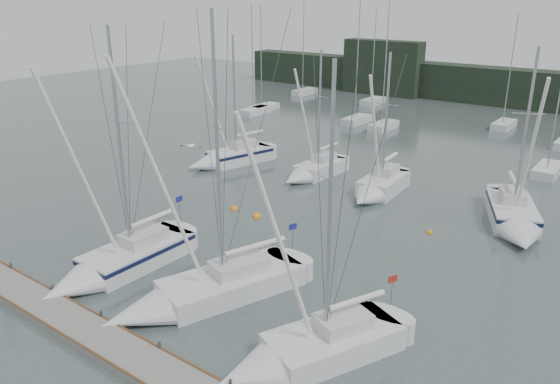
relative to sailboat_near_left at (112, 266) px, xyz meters
The scene contains 16 objects.
ground 5.55m from the sailboat_near_left, ahead, with size 160.00×160.00×0.00m, color #445250.
dock 6.90m from the sailboat_near_left, 37.58° to the right, with size 24.00×2.00×0.40m, color slate.
far_treeline 63.06m from the sailboat_near_left, 85.03° to the left, with size 90.00×4.00×5.00m, color black.
far_building_left 62.60m from the sailboat_near_left, 103.45° to the left, with size 12.00×3.00×8.00m, color black.
mast_forest 47.86m from the sailboat_near_left, 74.50° to the left, with size 59.74×27.79×14.79m.
sailboat_near_left is the anchor object (origin of this frame).
sailboat_near_center 5.66m from the sailboat_near_left, ahead, with size 6.28×10.72×14.99m.
sailboat_near_right 12.53m from the sailboat_near_left, ahead, with size 5.88×8.60×13.33m.
sailboat_mid_a 20.91m from the sailboat_near_left, 114.73° to the left, with size 4.71×8.63×12.10m.
sailboat_mid_b 20.45m from the sailboat_near_left, 91.69° to the left, with size 2.85×7.20×11.15m.
sailboat_mid_c 20.61m from the sailboat_near_left, 73.68° to the left, with size 2.92×7.39×11.39m.
sailboat_mid_d 25.22m from the sailboat_near_left, 50.89° to the left, with size 5.93×9.02×12.44m.
buoy_a 11.21m from the sailboat_near_left, 84.34° to the left, with size 0.66×0.66×0.66m, color orange.
buoy_b 19.63m from the sailboat_near_left, 53.34° to the left, with size 0.44×0.44×0.44m, color orange.
buoy_c 11.35m from the sailboat_near_left, 95.58° to the left, with size 0.58×0.58×0.58m, color orange.
seagull 9.60m from the sailboat_near_left, ahead, with size 0.92×0.45×0.18m.
Camera 1 is at (17.70, -16.58, 14.50)m, focal length 35.00 mm.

